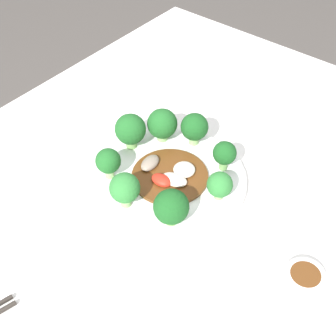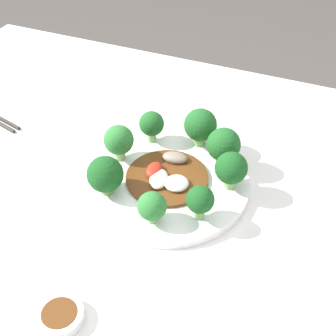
# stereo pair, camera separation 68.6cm
# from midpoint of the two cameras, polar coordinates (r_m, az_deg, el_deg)

# --- Properties ---
(table) EXTENTS (1.17, 0.83, 0.75)m
(table) POSITION_cam_midpoint_polar(r_m,az_deg,el_deg) (1.04, -18.22, -24.70)
(table) COLOR silver
(table) RESTS_ON ground_plane
(plate) EXTENTS (0.27, 0.27, 0.02)m
(plate) POSITION_cam_midpoint_polar(r_m,az_deg,el_deg) (0.72, -22.47, -11.10)
(plate) COLOR white
(plate) RESTS_ON table
(broccoli_north) EXTENTS (0.04, 0.04, 0.05)m
(broccoli_north) POSITION_cam_midpoint_polar(r_m,az_deg,el_deg) (0.64, -17.39, -13.32)
(broccoli_north) COLOR #89B76B
(broccoli_north) RESTS_ON plate
(broccoli_south) EXTENTS (0.06, 0.06, 0.07)m
(broccoli_south) POSITION_cam_midpoint_polar(r_m,az_deg,el_deg) (0.76, -26.63, -3.77)
(broccoli_south) COLOR #7AAD5B
(broccoli_south) RESTS_ON plate
(broccoli_southwest) EXTENTS (0.06, 0.06, 0.07)m
(broccoli_southwest) POSITION_cam_midpoint_polar(r_m,az_deg,el_deg) (0.75, -22.10, -2.90)
(broccoli_southwest) COLOR #89B76B
(broccoli_southwest) RESTS_ON plate
(broccoli_northeast) EXTENTS (0.06, 0.06, 0.07)m
(broccoli_northeast) POSITION_cam_midpoint_polar(r_m,az_deg,el_deg) (0.64, -25.72, -16.38)
(broccoli_northeast) COLOR #7AAD5B
(broccoli_northeast) RESTS_ON plate
(broccoli_northwest) EXTENTS (0.04, 0.04, 0.06)m
(broccoli_northwest) POSITION_cam_midpoint_polar(r_m,az_deg,el_deg) (0.67, -15.13, -8.15)
(broccoli_northwest) COLOR #70A356
(broccoli_northwest) RESTS_ON plate
(broccoli_southeast) EXTENTS (0.04, 0.04, 0.06)m
(broccoli_southeast) POSITION_cam_midpoint_polar(r_m,az_deg,el_deg) (0.74, -30.84, -8.48)
(broccoli_southeast) COLOR #89B76B
(broccoli_southeast) RESTS_ON plate
(broccoli_west) EXTENTS (0.05, 0.05, 0.07)m
(broccoli_west) POSITION_cam_midpoint_polar(r_m,az_deg,el_deg) (0.72, -17.97, -3.57)
(broccoli_west) COLOR #89B76B
(broccoli_west) RESTS_ON plate
(broccoli_east) EXTENTS (0.05, 0.05, 0.07)m
(broccoli_east) POSITION_cam_midpoint_polar(r_m,az_deg,el_deg) (0.69, -30.55, -12.82)
(broccoli_east) COLOR #89B76B
(broccoli_east) RESTS_ON plate
(stirfry_center) EXTENTS (0.13, 0.13, 0.02)m
(stirfry_center) POSITION_cam_midpoint_polar(r_m,az_deg,el_deg) (0.71, -22.74, -10.55)
(stirfry_center) COLOR #5B3314
(stirfry_center) RESTS_ON plate
(sauce_dish) EXTENTS (0.06, 0.06, 0.02)m
(sauce_dish) POSITION_cam_midpoint_polar(r_m,az_deg,el_deg) (0.59, -7.78, -28.35)
(sauce_dish) COLOR white
(sauce_dish) RESTS_ON table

